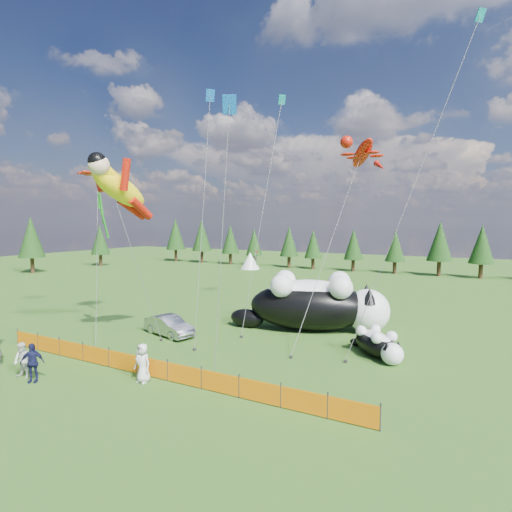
# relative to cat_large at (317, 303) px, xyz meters

# --- Properties ---
(ground) EXTENTS (160.00, 160.00, 0.00)m
(ground) POSITION_rel_cat_large_xyz_m (-4.29, -9.20, -1.96)
(ground) COLOR #183C0B
(ground) RESTS_ON ground
(safety_fence) EXTENTS (22.06, 0.06, 1.10)m
(safety_fence) POSITION_rel_cat_large_xyz_m (-4.29, -12.20, -1.46)
(safety_fence) COLOR #262626
(safety_fence) RESTS_ON ground
(tree_line) EXTENTS (90.00, 4.00, 8.00)m
(tree_line) POSITION_rel_cat_large_xyz_m (-4.29, 35.80, 2.04)
(tree_line) COLOR black
(tree_line) RESTS_ON ground
(festival_tents) EXTENTS (50.00, 3.20, 2.80)m
(festival_tents) POSITION_rel_cat_large_xyz_m (6.71, 30.80, -0.56)
(festival_tents) COLOR white
(festival_tents) RESTS_ON ground
(cat_large) EXTENTS (11.14, 6.47, 4.13)m
(cat_large) POSITION_rel_cat_large_xyz_m (0.00, 0.00, 0.00)
(cat_large) COLOR black
(cat_large) RESTS_ON ground
(cat_small) EXTENTS (3.58, 3.57, 1.63)m
(cat_small) POSITION_rel_cat_large_xyz_m (4.97, -3.82, -1.19)
(cat_small) COLOR black
(cat_small) RESTS_ON ground
(car) EXTENTS (4.33, 2.45, 1.35)m
(car) POSITION_rel_cat_large_xyz_m (-8.42, -5.99, -1.29)
(car) COLOR #A2A2A6
(car) RESTS_ON ground
(spectator_b) EXTENTS (0.91, 0.59, 1.77)m
(spectator_b) POSITION_rel_cat_large_xyz_m (-9.92, -15.21, -1.08)
(spectator_b) COLOR silver
(spectator_b) RESTS_ON ground
(spectator_c) EXTENTS (1.24, 1.09, 1.90)m
(spectator_c) POSITION_rel_cat_large_xyz_m (-9.00, -15.29, -1.01)
(spectator_c) COLOR #15173B
(spectator_c) RESTS_ON ground
(spectator_e) EXTENTS (0.94, 0.62, 1.89)m
(spectator_e) POSITION_rel_cat_large_xyz_m (-4.28, -12.83, -1.02)
(spectator_e) COLOR silver
(spectator_e) RESTS_ON ground
(superhero_kite) EXTENTS (4.22, 4.63, 11.87)m
(superhero_kite) POSITION_rel_cat_large_xyz_m (-8.98, -9.51, 7.70)
(superhero_kite) COLOR yellow
(superhero_kite) RESTS_ON ground
(gecko_kite) EXTENTS (5.71, 15.56, 17.68)m
(gecko_kite) POSITION_rel_cat_large_xyz_m (1.67, 5.59, 11.15)
(gecko_kite) COLOR #BC1509
(gecko_kite) RESTS_ON ground
(flower_kite) EXTENTS (6.35, 6.29, 12.76)m
(flower_kite) POSITION_rel_cat_large_xyz_m (-14.13, -6.63, 9.02)
(flower_kite) COLOR #BC1509
(flower_kite) RESTS_ON ground
(diamond_kite_a) EXTENTS (2.79, 5.77, 17.78)m
(diamond_kite_a) POSITION_rel_cat_large_xyz_m (-7.08, -2.84, 13.98)
(diamond_kite_a) COLOR blue
(diamond_kite_a) RESTS_ON ground
(diamond_kite_b) EXTENTS (6.29, 5.78, 20.63)m
(diamond_kite_b) POSITION_rel_cat_large_xyz_m (9.03, -0.71, 15.85)
(diamond_kite_b) COLOR #0C8C91
(diamond_kite_b) RESTS_ON ground
(diamond_kite_c) EXTENTS (1.53, 0.66, 13.58)m
(diamond_kite_c) POSITION_rel_cat_large_xyz_m (-0.09, -11.61, 10.36)
(diamond_kite_c) COLOR blue
(diamond_kite_c) RESTS_ON ground
(diamond_kite_d) EXTENTS (0.91, 7.40, 18.59)m
(diamond_kite_d) POSITION_rel_cat_large_xyz_m (-4.02, 2.34, 14.37)
(diamond_kite_d) COLOR #0C8C91
(diamond_kite_d) RESTS_ON ground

